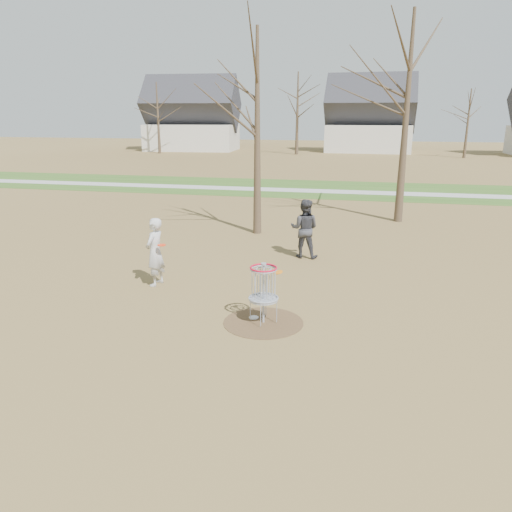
% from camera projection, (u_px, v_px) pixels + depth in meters
% --- Properties ---
extents(ground, '(160.00, 160.00, 0.00)m').
position_uv_depth(ground, '(263.00, 323.00, 11.14)').
color(ground, brown).
rests_on(ground, ground).
extents(green_band, '(160.00, 8.00, 0.01)m').
position_uv_depth(green_band, '(332.00, 189.00, 30.86)').
color(green_band, '#2D5119').
rests_on(green_band, ground).
extents(footpath, '(160.00, 1.50, 0.01)m').
position_uv_depth(footpath, '(331.00, 191.00, 29.92)').
color(footpath, '#9E9E99').
rests_on(footpath, green_band).
extents(dirt_circle, '(1.80, 1.80, 0.01)m').
position_uv_depth(dirt_circle, '(263.00, 322.00, 11.14)').
color(dirt_circle, '#47331E').
rests_on(dirt_circle, ground).
extents(player_standing, '(0.53, 0.73, 1.86)m').
position_uv_depth(player_standing, '(155.00, 252.00, 13.35)').
color(player_standing, '#BDBDBD').
rests_on(player_standing, ground).
extents(player_throwing, '(0.96, 0.77, 1.90)m').
position_uv_depth(player_throwing, '(304.00, 229.00, 15.98)').
color(player_throwing, '#36363B').
rests_on(player_throwing, ground).
extents(disc_grounded, '(0.22, 0.22, 0.02)m').
position_uv_depth(disc_grounded, '(254.00, 317.00, 11.37)').
color(disc_grounded, silver).
rests_on(disc_grounded, dirt_circle).
extents(discs_in_play, '(3.42, 0.66, 0.45)m').
position_uv_depth(discs_in_play, '(220.00, 259.00, 12.58)').
color(discs_in_play, orange).
rests_on(discs_in_play, ground).
extents(disc_golf_basket, '(0.64, 0.64, 1.35)m').
position_uv_depth(disc_golf_basket, '(264.00, 284.00, 10.89)').
color(disc_golf_basket, '#9EA3AD').
rests_on(disc_golf_basket, ground).
extents(bare_trees, '(52.62, 44.98, 9.00)m').
position_uv_depth(bare_trees, '(368.00, 104.00, 42.91)').
color(bare_trees, '#382B1E').
rests_on(bare_trees, ground).
extents(houses_row, '(56.51, 10.01, 7.26)m').
position_uv_depth(houses_row, '(390.00, 122.00, 58.63)').
color(houses_row, silver).
rests_on(houses_row, ground).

